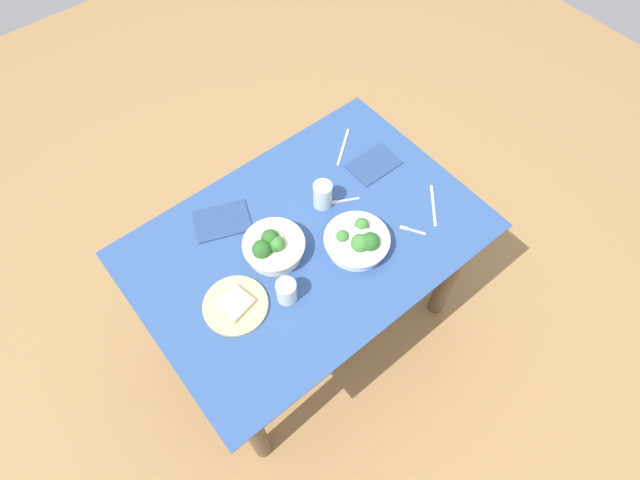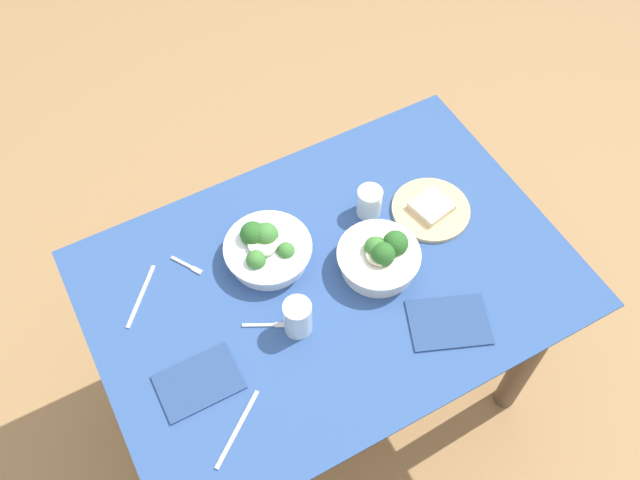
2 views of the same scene
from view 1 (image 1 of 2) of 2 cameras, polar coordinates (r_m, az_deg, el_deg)
name	(u,v)px [view 1 (image 1 of 2)]	position (r m, az deg, el deg)	size (l,w,h in m)	color
ground_plane	(311,321)	(2.46, -1.04, -8.97)	(6.00, 6.00, 0.00)	#9E7547
dining_table	(308,257)	(1.91, -1.33, -1.94)	(1.21, 0.84, 0.74)	#2D4C84
broccoli_bowl_far	(358,241)	(1.75, 4.25, -0.14)	(0.23, 0.23, 0.10)	white
broccoli_bowl_near	(273,247)	(1.74, -5.26, -0.76)	(0.21, 0.21, 0.11)	silver
bread_side_plate	(235,305)	(1.69, -9.40, -7.15)	(0.21, 0.21, 0.03)	#D6B27A
water_glass_center	(323,195)	(1.84, 0.30, 5.05)	(0.07, 0.07, 0.10)	silver
water_glass_side	(286,291)	(1.65, -3.76, -5.71)	(0.07, 0.07, 0.09)	silver
fork_by_far_bowl	(344,201)	(1.89, 2.64, 4.38)	(0.10, 0.06, 0.00)	#B7B7BC
fork_by_near_bowl	(411,230)	(1.84, 10.13, 1.09)	(0.06, 0.09, 0.00)	#B7B7BC
table_knife_left	(433,205)	(1.92, 12.50, 3.77)	(0.18, 0.01, 0.00)	#B7B7BC
table_knife_right	(343,147)	(2.06, 2.60, 10.32)	(0.19, 0.01, 0.00)	#B7B7BC
napkin_folded_upper	(222,221)	(1.87, -10.83, 2.09)	(0.19, 0.14, 0.01)	navy
napkin_folded_lower	(374,164)	(2.01, 6.01, 8.38)	(0.19, 0.13, 0.01)	navy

